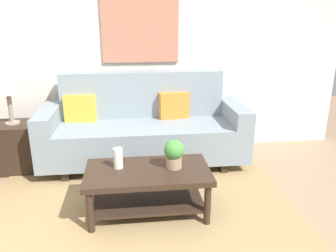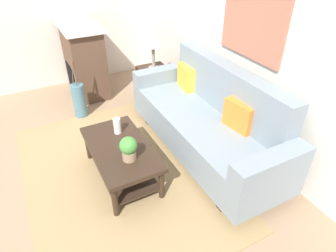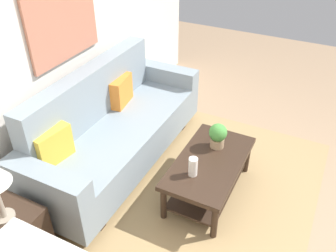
# 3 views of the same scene
# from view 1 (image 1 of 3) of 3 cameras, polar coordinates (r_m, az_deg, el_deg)

# --- Properties ---
(ground_plane) EXTENTS (9.48, 9.48, 0.00)m
(ground_plane) POSITION_cam_1_polar(r_m,az_deg,el_deg) (2.76, -4.05, -20.35)
(ground_plane) COLOR #9E7F60
(wall_back) EXTENTS (5.48, 0.10, 2.70)m
(wall_back) POSITION_cam_1_polar(r_m,az_deg,el_deg) (4.34, -5.92, 13.31)
(wall_back) COLOR silver
(wall_back) RESTS_ON ground_plane
(area_rug) EXTENTS (2.87, 2.02, 0.01)m
(area_rug) POSITION_cam_1_polar(r_m,az_deg,el_deg) (3.16, -4.52, -14.62)
(area_rug) COLOR #A38456
(area_rug) RESTS_ON ground_plane
(couch) EXTENTS (2.37, 0.84, 1.08)m
(couch) POSITION_cam_1_polar(r_m,az_deg,el_deg) (4.00, -4.08, -0.52)
(couch) COLOR gray
(couch) RESTS_ON ground_plane
(throw_pillow_mustard) EXTENTS (0.37, 0.17, 0.32)m
(throw_pillow_mustard) POSITION_cam_1_polar(r_m,az_deg,el_deg) (4.09, -14.80, 2.95)
(throw_pillow_mustard) COLOR gold
(throw_pillow_mustard) RESTS_ON couch
(throw_pillow_orange) EXTENTS (0.37, 0.17, 0.32)m
(throw_pillow_orange) POSITION_cam_1_polar(r_m,az_deg,el_deg) (4.08, 1.03, 3.54)
(throw_pillow_orange) COLOR orange
(throw_pillow_orange) RESTS_ON couch
(coffee_table) EXTENTS (1.10, 0.60, 0.43)m
(coffee_table) POSITION_cam_1_polar(r_m,az_deg,el_deg) (3.02, -3.46, -9.42)
(coffee_table) COLOR #332319
(coffee_table) RESTS_ON ground_plane
(tabletop_vase) EXTENTS (0.08, 0.08, 0.19)m
(tabletop_vase) POSITION_cam_1_polar(r_m,az_deg,el_deg) (3.00, -8.53, -5.45)
(tabletop_vase) COLOR white
(tabletop_vase) RESTS_ON coffee_table
(potted_plant_tabletop) EXTENTS (0.18, 0.18, 0.26)m
(potted_plant_tabletop) POSITION_cam_1_polar(r_m,az_deg,el_deg) (2.95, 1.03, -4.61)
(potted_plant_tabletop) COLOR tan
(potted_plant_tabletop) RESTS_ON coffee_table
(side_table) EXTENTS (0.44, 0.44, 0.56)m
(side_table) POSITION_cam_1_polar(r_m,az_deg,el_deg) (4.25, -24.50, -3.24)
(side_table) COLOR #332319
(side_table) RESTS_ON ground_plane
(table_lamp) EXTENTS (0.28, 0.28, 0.57)m
(table_lamp) POSITION_cam_1_polar(r_m,az_deg,el_deg) (4.06, -25.82, 6.19)
(table_lamp) COLOR gray
(table_lamp) RESTS_ON side_table
(framed_painting) EXTENTS (0.94, 0.03, 0.81)m
(framed_painting) POSITION_cam_1_polar(r_m,az_deg,el_deg) (4.26, -4.75, 16.21)
(framed_painting) COLOR #B77056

